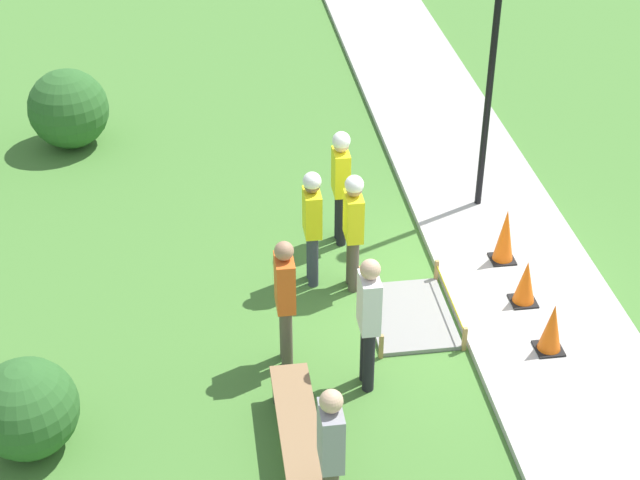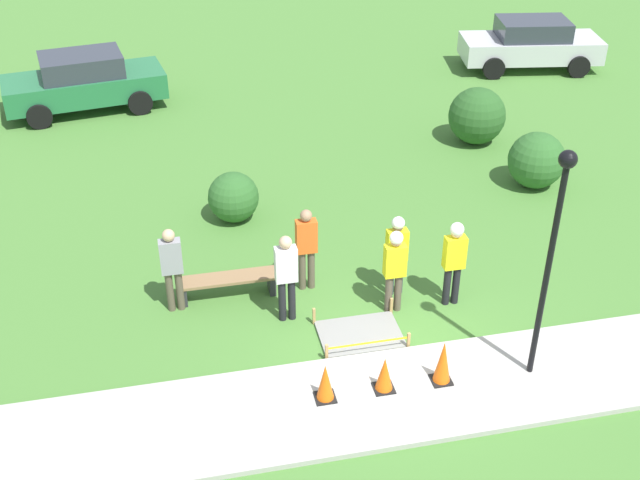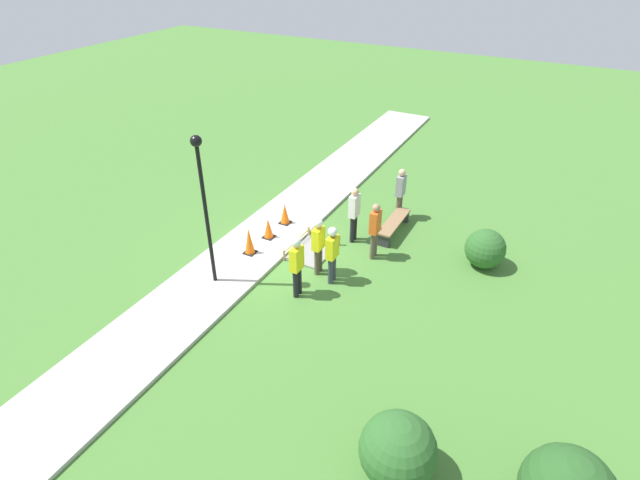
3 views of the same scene
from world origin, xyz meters
TOP-DOWN VIEW (x-y plane):
  - ground_plane at (0.00, 0.00)m, footprint 60.00×60.00m
  - sidewalk at (0.00, -1.10)m, footprint 28.00×2.20m
  - wet_concrete_patch at (-0.49, 0.59)m, footprint 1.53×1.11m
  - traffic_cone_near_patch at (-1.48, -0.95)m, footprint 0.34×0.34m
  - traffic_cone_far_patch at (-0.49, -0.94)m, footprint 0.34×0.34m
  - traffic_cone_sidewalk_edge at (0.50, -0.95)m, footprint 0.34×0.34m
  - park_bench at (-2.68, 2.32)m, footprint 1.91×0.44m
  - worker_supervisor at (0.31, 1.22)m, footprint 0.40×0.25m
  - worker_assistant at (1.45, 1.21)m, footprint 0.40×0.26m
  - worker_trainee at (0.50, 1.74)m, footprint 0.40×0.25m
  - bystander_in_orange_shirt at (-1.13, 2.29)m, footprint 0.40×0.23m
  - bystander_in_gray_shirt at (-1.68, 1.38)m, footprint 0.40×0.24m
  - bystander_in_white_shirt at (-3.68, 2.12)m, footprint 0.40×0.23m
  - lamppost_near at (2.05, -1.03)m, footprint 0.28×0.28m
  - shrub_rounded_near at (5.07, 5.29)m, footprint 1.36×1.36m
  - shrub_rounded_far at (-2.19, 5.23)m, footprint 1.13×1.13m

SIDE VIEW (x-z plane):
  - ground_plane at x=0.00m, z-range 0.00..0.00m
  - wet_concrete_patch at x=-0.49m, z-range -0.14..0.21m
  - sidewalk at x=0.00m, z-range 0.00..0.10m
  - park_bench at x=-2.68m, z-range 0.10..0.55m
  - traffic_cone_far_patch at x=-0.49m, z-range 0.10..0.74m
  - traffic_cone_near_patch at x=-1.48m, z-range 0.10..0.78m
  - traffic_cone_sidewalk_edge at x=0.50m, z-range 0.10..0.91m
  - shrub_rounded_far at x=-2.19m, z-range 0.00..1.13m
  - shrub_rounded_near at x=5.07m, z-range 0.00..1.36m
  - bystander_in_orange_shirt at x=-1.13m, z-range 0.12..1.88m
  - bystander_in_white_shirt at x=-3.68m, z-range 0.12..1.88m
  - worker_trainee at x=0.50m, z-range 0.16..1.87m
  - bystander_in_gray_shirt at x=-1.68m, z-range 0.13..1.93m
  - worker_supervisor at x=0.31m, z-range 0.16..1.90m
  - worker_assistant at x=1.45m, z-range 0.17..1.95m
  - lamppost_near at x=2.05m, z-range 0.72..4.84m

